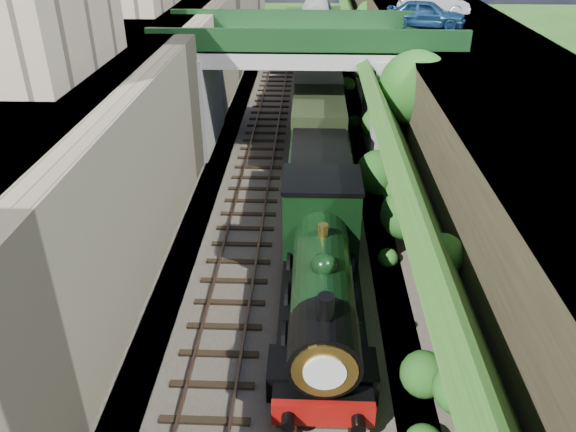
{
  "coord_description": "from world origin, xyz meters",
  "views": [
    {
      "loc": [
        0.69,
        -7.26,
        12.53
      ],
      "look_at": [
        0.0,
        10.29,
        2.79
      ],
      "focal_mm": 35.0,
      "sensor_mm": 36.0,
      "label": 1
    }
  ],
  "objects_px": {
    "car_silver": "(434,3)",
    "locomotive": "(322,275)",
    "tree": "(417,90)",
    "road_bridge": "(314,78)",
    "tender": "(319,185)",
    "car_blue": "(426,14)"
  },
  "relations": [
    {
      "from": "tree",
      "to": "car_blue",
      "type": "relative_size",
      "value": 1.45
    },
    {
      "from": "tree",
      "to": "locomotive",
      "type": "xyz_separation_m",
      "value": [
        -4.71,
        -11.92,
        -2.75
      ]
    },
    {
      "from": "tree",
      "to": "tender",
      "type": "bearing_deg",
      "value": -135.99
    },
    {
      "from": "tree",
      "to": "tender",
      "type": "xyz_separation_m",
      "value": [
        -4.71,
        -4.55,
        -3.03
      ]
    },
    {
      "from": "tree",
      "to": "car_silver",
      "type": "xyz_separation_m",
      "value": [
        2.69,
        11.6,
        2.34
      ]
    },
    {
      "from": "tender",
      "to": "road_bridge",
      "type": "bearing_deg",
      "value": 91.69
    },
    {
      "from": "tree",
      "to": "locomotive",
      "type": "distance_m",
      "value": 13.11
    },
    {
      "from": "tree",
      "to": "locomotive",
      "type": "bearing_deg",
      "value": -111.58
    },
    {
      "from": "road_bridge",
      "to": "tender",
      "type": "xyz_separation_m",
      "value": [
        0.26,
        -8.66,
        -2.46
      ]
    },
    {
      "from": "road_bridge",
      "to": "car_silver",
      "type": "distance_m",
      "value": 11.1
    },
    {
      "from": "locomotive",
      "to": "tree",
      "type": "bearing_deg",
      "value": 68.42
    },
    {
      "from": "locomotive",
      "to": "tender",
      "type": "distance_m",
      "value": 7.37
    },
    {
      "from": "car_blue",
      "to": "locomotive",
      "type": "bearing_deg",
      "value": 177.26
    },
    {
      "from": "car_silver",
      "to": "tender",
      "type": "height_order",
      "value": "car_silver"
    },
    {
      "from": "tender",
      "to": "locomotive",
      "type": "bearing_deg",
      "value": -90.0
    },
    {
      "from": "tender",
      "to": "car_silver",
      "type": "bearing_deg",
      "value": 65.38
    },
    {
      "from": "car_silver",
      "to": "locomotive",
      "type": "bearing_deg",
      "value": 160.96
    },
    {
      "from": "tree",
      "to": "road_bridge",
      "type": "bearing_deg",
      "value": 140.43
    },
    {
      "from": "car_silver",
      "to": "locomotive",
      "type": "xyz_separation_m",
      "value": [
        -7.4,
        -23.51,
        -5.1
      ]
    },
    {
      "from": "car_silver",
      "to": "tender",
      "type": "relative_size",
      "value": 0.75
    },
    {
      "from": "car_blue",
      "to": "tender",
      "type": "xyz_separation_m",
      "value": [
        -6.16,
        -11.91,
        -5.41
      ]
    },
    {
      "from": "locomotive",
      "to": "tender",
      "type": "relative_size",
      "value": 1.7
    }
  ]
}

